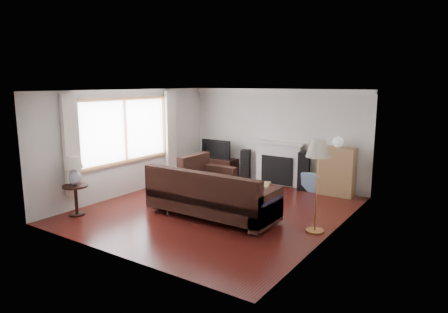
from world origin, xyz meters
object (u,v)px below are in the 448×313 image
Objects in this scene: tv_stand at (218,168)px; floor_lamp at (317,186)px; sectional_sofa at (212,195)px; bookshelf at (337,171)px; coffee_table at (248,191)px; side_table at (76,200)px.

tv_stand is 4.66m from floor_lamp.
bookshelf is at bearing 62.67° from sectional_sofa.
side_table reaches higher than coffee_table.
sectional_sofa is (-1.53, -2.96, -0.11)m from bookshelf.
coffee_table is 1.60× the size of side_table.
bookshelf is 3.34m from sectional_sofa.
coffee_table is (1.82, -1.44, -0.08)m from tv_stand.
floor_lamp is (2.06, -1.09, 0.65)m from coffee_table.
bookshelf reaches higher than coffee_table.
floor_lamp is at bearing -33.15° from tv_stand.
side_table is (-4.37, -1.82, -0.53)m from floor_lamp.
tv_stand is at bearing -179.25° from bookshelf.
tv_stand is 3.41m from bookshelf.
side_table is (-2.31, -2.91, 0.12)m from coffee_table.
side_table is (-3.89, -4.39, -0.27)m from bookshelf.
floor_lamp is at bearing 10.89° from sectional_sofa.
sectional_sofa reaches higher than tv_stand.
tv_stand is 0.64× the size of floor_lamp.
floor_lamp is 4.76m from side_table.
tv_stand reaches higher than coffee_table.
side_table is (-0.49, -4.35, 0.04)m from tv_stand.
floor_lamp reaches higher than coffee_table.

